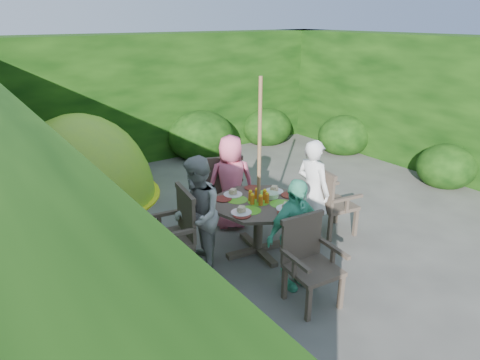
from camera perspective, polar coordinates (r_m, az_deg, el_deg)
ground at (r=6.43m, az=5.14°, el=-5.02°), size 60.00×60.00×0.00m
hedge_enclosure at (r=7.03m, az=-1.52°, el=8.15°), size 9.00×9.00×2.50m
patio_table at (r=5.29m, az=2.51°, el=-3.99°), size 1.35×1.35×0.83m
parasol_pole at (r=5.09m, az=2.56°, el=1.30°), size 0.05×0.05×2.20m
garden_chair_right at (r=5.89m, az=11.90°, el=-2.73°), size 0.57×0.62×0.92m
garden_chair_left at (r=4.93m, az=-8.85°, el=-6.97°), size 0.60×0.66×0.97m
garden_chair_back at (r=6.21m, az=-2.52°, el=-0.77°), size 0.72×0.68×0.96m
garden_chair_front at (r=4.52m, az=9.20°, el=-10.51°), size 0.58×0.53×0.89m
child_right at (r=5.64m, az=9.65°, el=-1.45°), size 0.39×0.54×1.38m
child_left at (r=4.94m, az=-5.71°, el=-4.61°), size 0.76×0.83×1.37m
child_back at (r=5.91m, az=-1.22°, el=-0.31°), size 0.77×0.65×1.33m
child_front at (r=4.66m, az=7.22°, el=-7.19°), size 0.75×0.34×1.26m
dome_tent at (r=7.52m, az=-19.97°, el=-2.31°), size 2.94×2.94×2.80m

